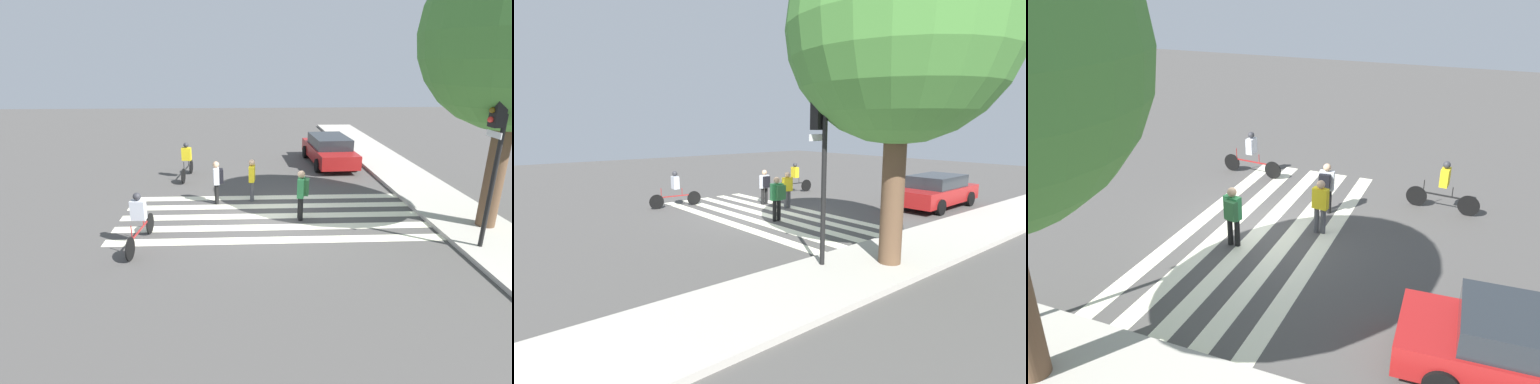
% 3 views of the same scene
% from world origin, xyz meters
% --- Properties ---
extents(ground_plane, '(60.00, 60.00, 0.00)m').
position_xyz_m(ground_plane, '(0.00, 0.00, 0.00)').
color(ground_plane, '#4C4947').
extents(sidewalk_curb, '(36.00, 2.50, 0.14)m').
position_xyz_m(sidewalk_curb, '(0.00, 6.25, 0.07)').
color(sidewalk_curb, '#ADA89E').
rests_on(sidewalk_curb, ground_plane).
extents(crosswalk_stripes, '(4.20, 10.00, 0.01)m').
position_xyz_m(crosswalk_stripes, '(0.00, 0.00, 0.00)').
color(crosswalk_stripes, '#F2EDCC').
rests_on(crosswalk_stripes, ground_plane).
extents(traffic_light, '(0.60, 0.50, 4.47)m').
position_xyz_m(traffic_light, '(2.77, 5.45, 3.13)').
color(traffic_light, black).
rests_on(traffic_light, ground_plane).
extents(street_tree, '(5.33, 5.33, 8.41)m').
position_xyz_m(street_tree, '(1.36, 6.56, 5.71)').
color(street_tree, brown).
rests_on(street_tree, ground_plane).
extents(pedestrian_child_with_backpack, '(0.46, 0.39, 1.57)m').
position_xyz_m(pedestrian_child_with_backpack, '(-1.36, -1.85, 0.92)').
color(pedestrian_child_with_backpack, black).
rests_on(pedestrian_child_with_backpack, ground_plane).
extents(pedestrian_adult_tall_backpack, '(0.50, 0.46, 1.67)m').
position_xyz_m(pedestrian_adult_tall_backpack, '(0.29, 0.97, 0.97)').
color(pedestrian_adult_tall_backpack, black).
rests_on(pedestrian_adult_tall_backpack, ground_plane).
extents(pedestrian_adult_yellow_jacket, '(0.46, 0.26, 1.57)m').
position_xyz_m(pedestrian_adult_yellow_jacket, '(-1.59, -0.59, 0.89)').
color(pedestrian_adult_yellow_jacket, '#4C4C51').
rests_on(pedestrian_adult_yellow_jacket, ground_plane).
extents(cyclist_near_curb, '(2.19, 0.42, 1.60)m').
position_xyz_m(cyclist_near_curb, '(-4.59, -3.33, 0.86)').
color(cyclist_near_curb, black).
rests_on(cyclist_near_curb, ground_plane).
extents(cyclist_mid_street, '(2.33, 0.42, 1.59)m').
position_xyz_m(cyclist_mid_street, '(2.05, -3.86, 0.86)').
color(cyclist_mid_street, black).
rests_on(cyclist_mid_street, ground_plane).
extents(car_parked_silver_sedan, '(4.61, 2.11, 1.42)m').
position_xyz_m(car_parked_silver_sedan, '(-6.73, 3.40, 0.73)').
color(car_parked_silver_sedan, maroon).
rests_on(car_parked_silver_sedan, ground_plane).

